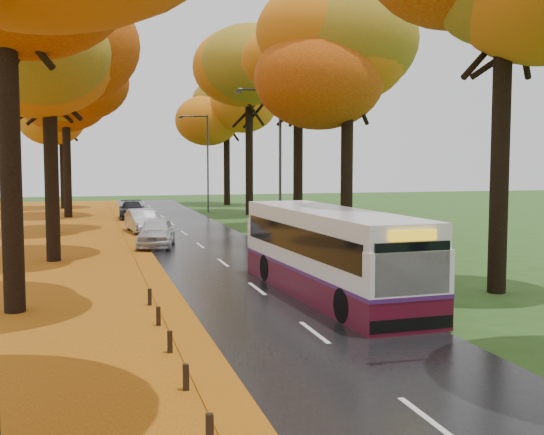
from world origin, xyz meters
name	(u,v)px	position (x,y,z in m)	size (l,w,h in m)	color
road	(218,260)	(0.00, 25.00, 0.02)	(6.50, 90.00, 0.04)	black
centre_line	(218,259)	(0.00, 25.00, 0.04)	(0.12, 90.00, 0.01)	silver
leaf_drift	(147,262)	(-3.05, 25.00, 0.04)	(0.90, 90.00, 0.01)	#B37512
trees_left	(41,37)	(-7.18, 27.06, 9.53)	(9.20, 74.00, 13.88)	black
trees_right	(358,48)	(7.19, 26.91, 9.69)	(9.30, 74.20, 13.96)	black
streetlamp_mid	(275,153)	(3.95, 30.00, 4.71)	(2.45, 0.18, 8.00)	#333538
streetlamp_far	(205,155)	(3.95, 52.00, 4.71)	(2.45, 0.18, 8.00)	#333538
bus	(330,251)	(1.95, 16.28, 1.47)	(2.98, 10.53, 2.74)	#4B0B1C
car_white	(156,232)	(-2.19, 30.01, 0.76)	(1.69, 4.21, 1.44)	silver
car_silver	(142,221)	(-2.35, 37.18, 0.73)	(1.45, 4.16, 1.37)	gray
car_dark	(132,210)	(-2.35, 46.97, 0.69)	(1.81, 4.45, 1.29)	black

